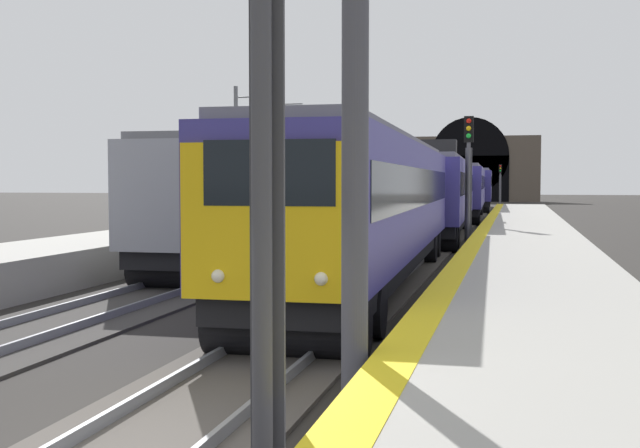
% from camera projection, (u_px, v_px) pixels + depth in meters
% --- Properties ---
extents(platform_right_edge_strip, '(112.00, 0.50, 0.01)m').
position_uv_depth(platform_right_edge_strip, '(376.00, 385.00, 6.90)').
color(platform_right_edge_strip, yellow).
rests_on(platform_right_edge_strip, platform_right).
extents(train_main_approaching, '(75.97, 3.33, 4.81)m').
position_uv_depth(train_main_approaching, '(453.00, 190.00, 48.07)').
color(train_main_approaching, navy).
rests_on(train_main_approaching, ground_plane).
extents(train_adjacent_platform, '(58.24, 3.11, 4.93)m').
position_uv_depth(train_adjacent_platform, '(370.00, 189.00, 47.44)').
color(train_adjacent_platform, gray).
rests_on(train_adjacent_platform, ground_plane).
extents(railway_signal_near, '(0.39, 0.38, 5.43)m').
position_uv_depth(railway_signal_near, '(262.00, 133.00, 6.02)').
color(railway_signal_near, '#38383D').
rests_on(railway_signal_near, ground_plane).
extents(railway_signal_mid, '(0.39, 0.38, 5.41)m').
position_uv_depth(railway_signal_mid, '(468.00, 169.00, 32.01)').
color(railway_signal_mid, '#4C4C54').
rests_on(railway_signal_mid, ground_plane).
extents(railway_signal_far, '(0.39, 0.38, 4.83)m').
position_uv_depth(railway_signal_far, '(500.00, 180.00, 96.08)').
color(railway_signal_far, '#4C4C54').
rests_on(railway_signal_far, ground_plane).
extents(tunnel_portal, '(2.48, 18.54, 11.40)m').
position_uv_depth(tunnel_portal, '(470.00, 169.00, 107.82)').
color(tunnel_portal, '#51473D').
rests_on(tunnel_portal, ground_plane).
extents(catenary_mast_near, '(0.22, 2.00, 7.92)m').
position_uv_depth(catenary_mast_near, '(237.00, 158.00, 42.87)').
color(catenary_mast_near, '#595B60').
rests_on(catenary_mast_near, ground_plane).
extents(catenary_mast_far, '(0.22, 2.47, 8.00)m').
position_uv_depth(catenary_mast_far, '(266.00, 159.00, 47.76)').
color(catenary_mast_far, '#595B60').
rests_on(catenary_mast_far, ground_plane).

